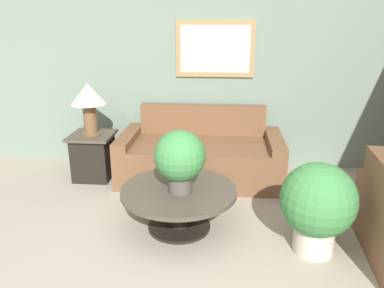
{
  "coord_description": "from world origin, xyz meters",
  "views": [
    {
      "loc": [
        0.19,
        -1.87,
        1.93
      ],
      "look_at": [
        -0.16,
        1.99,
        0.62
      ],
      "focal_mm": 35.0,
      "sensor_mm": 36.0,
      "label": 1
    }
  ],
  "objects_px": {
    "side_table": "(94,156)",
    "potted_plant_floor": "(318,204)",
    "coffee_table": "(179,199)",
    "table_lamp": "(88,99)",
    "couch_main": "(201,156)",
    "potted_plant_on_table": "(180,158)"
  },
  "relations": [
    {
      "from": "side_table",
      "to": "potted_plant_floor",
      "type": "distance_m",
      "value": 2.8
    },
    {
      "from": "coffee_table",
      "to": "table_lamp",
      "type": "bearing_deg",
      "value": 137.91
    },
    {
      "from": "couch_main",
      "to": "coffee_table",
      "type": "distance_m",
      "value": 1.23
    },
    {
      "from": "side_table",
      "to": "table_lamp",
      "type": "distance_m",
      "value": 0.72
    },
    {
      "from": "side_table",
      "to": "table_lamp",
      "type": "xyz_separation_m",
      "value": [
        0.0,
        -0.0,
        0.72
      ]
    },
    {
      "from": "couch_main",
      "to": "potted_plant_on_table",
      "type": "height_order",
      "value": "potted_plant_on_table"
    },
    {
      "from": "coffee_table",
      "to": "couch_main",
      "type": "bearing_deg",
      "value": 84.35
    },
    {
      "from": "coffee_table",
      "to": "side_table",
      "type": "xyz_separation_m",
      "value": [
        -1.22,
        1.1,
        -0.01
      ]
    },
    {
      "from": "couch_main",
      "to": "table_lamp",
      "type": "distance_m",
      "value": 1.53
    },
    {
      "from": "couch_main",
      "to": "coffee_table",
      "type": "height_order",
      "value": "couch_main"
    },
    {
      "from": "couch_main",
      "to": "potted_plant_on_table",
      "type": "distance_m",
      "value": 1.36
    },
    {
      "from": "side_table",
      "to": "potted_plant_on_table",
      "type": "distance_m",
      "value": 1.75
    },
    {
      "from": "side_table",
      "to": "potted_plant_floor",
      "type": "relative_size",
      "value": 0.71
    },
    {
      "from": "table_lamp",
      "to": "potted_plant_floor",
      "type": "distance_m",
      "value": 2.85
    },
    {
      "from": "potted_plant_on_table",
      "to": "potted_plant_floor",
      "type": "distance_m",
      "value": 1.24
    },
    {
      "from": "potted_plant_on_table",
      "to": "potted_plant_floor",
      "type": "xyz_separation_m",
      "value": [
        1.19,
        -0.23,
        -0.28
      ]
    },
    {
      "from": "side_table",
      "to": "potted_plant_on_table",
      "type": "height_order",
      "value": "potted_plant_on_table"
    },
    {
      "from": "coffee_table",
      "to": "table_lamp",
      "type": "xyz_separation_m",
      "value": [
        -1.22,
        1.1,
        0.72
      ]
    },
    {
      "from": "couch_main",
      "to": "coffee_table",
      "type": "xyz_separation_m",
      "value": [
        -0.12,
        -1.23,
        0.01
      ]
    },
    {
      "from": "side_table",
      "to": "potted_plant_on_table",
      "type": "relative_size",
      "value": 0.99
    },
    {
      "from": "couch_main",
      "to": "potted_plant_floor",
      "type": "height_order",
      "value": "couch_main"
    },
    {
      "from": "side_table",
      "to": "coffee_table",
      "type": "bearing_deg",
      "value": -42.09
    }
  ]
}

